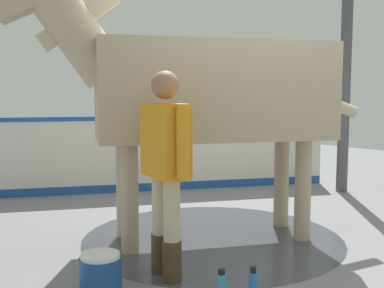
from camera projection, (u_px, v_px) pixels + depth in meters
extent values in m
cube|color=gray|center=(258.00, 242.00, 4.66)|extent=(16.00, 16.00, 0.02)
cylinder|color=#42444C|center=(212.00, 238.00, 4.77)|extent=(2.59, 2.59, 0.00)
cube|color=silver|center=(167.00, 155.00, 7.09)|extent=(2.25, 4.51, 1.05)
cube|color=#1E4C99|center=(167.00, 118.00, 7.03)|extent=(2.27, 4.52, 0.06)
cube|color=#1E4C99|center=(168.00, 186.00, 7.14)|extent=(2.26, 4.51, 0.12)
cylinder|color=#4C4C51|center=(345.00, 93.00, 6.89)|extent=(0.16, 0.16, 2.88)
cube|color=tan|center=(213.00, 91.00, 4.62)|extent=(1.81, 2.41, 0.92)
cylinder|color=tan|center=(130.00, 199.00, 4.28)|extent=(0.16, 0.16, 1.00)
cylinder|color=tan|center=(124.00, 188.00, 4.77)|extent=(0.16, 0.16, 1.00)
cylinder|color=tan|center=(303.00, 190.00, 4.67)|extent=(0.16, 0.16, 1.00)
cylinder|color=tan|center=(281.00, 180.00, 5.16)|extent=(0.16, 0.16, 1.00)
cylinder|color=tan|center=(79.00, 35.00, 4.27)|extent=(0.75, 0.94, 0.96)
cube|color=#C6B793|center=(78.00, 19.00, 4.26)|extent=(0.38, 0.70, 0.59)
cylinder|color=#C6B793|center=(326.00, 101.00, 4.91)|extent=(0.42, 0.68, 0.35)
cylinder|color=#47331E|center=(160.00, 253.00, 3.84)|extent=(0.15, 0.15, 0.32)
cylinder|color=#C6B793|center=(160.00, 204.00, 3.79)|extent=(0.13, 0.13, 0.48)
cylinder|color=#47331E|center=(172.00, 261.00, 3.65)|extent=(0.15, 0.15, 0.32)
cylinder|color=#C6B793|center=(172.00, 210.00, 3.61)|extent=(0.13, 0.13, 0.48)
cube|color=orange|center=(165.00, 140.00, 3.65)|extent=(0.50, 0.30, 0.57)
cylinder|color=orange|center=(150.00, 136.00, 3.89)|extent=(0.09, 0.09, 0.54)
cylinder|color=orange|center=(183.00, 142.00, 3.40)|extent=(0.09, 0.09, 0.54)
sphere|color=#936B4C|center=(165.00, 85.00, 3.60)|extent=(0.22, 0.22, 0.22)
cylinder|color=#1E478C|center=(101.00, 276.00, 3.41)|extent=(0.30, 0.30, 0.27)
cylinder|color=white|center=(100.00, 256.00, 3.40)|extent=(0.28, 0.28, 0.03)
cylinder|color=#3399CC|center=(222.00, 286.00, 3.36)|extent=(0.07, 0.07, 0.17)
cylinder|color=black|center=(222.00, 272.00, 3.35)|extent=(0.05, 0.05, 0.04)
cylinder|color=blue|center=(253.00, 286.00, 3.33)|extent=(0.06, 0.06, 0.19)
cylinder|color=black|center=(253.00, 270.00, 3.32)|extent=(0.04, 0.04, 0.04)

